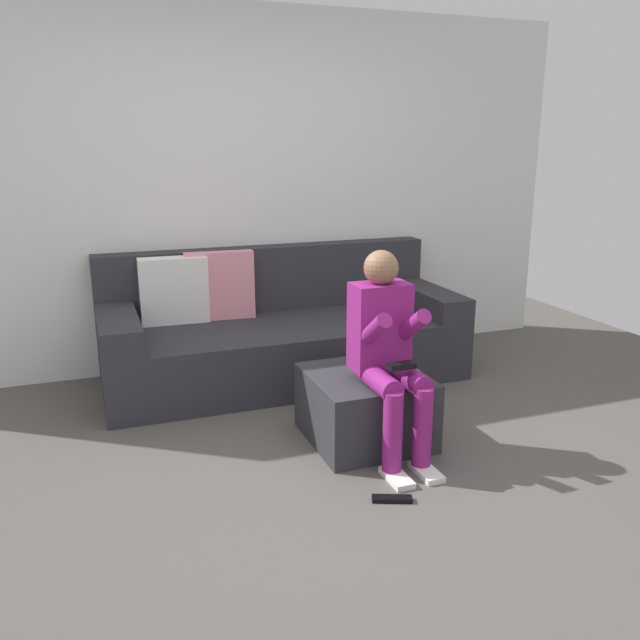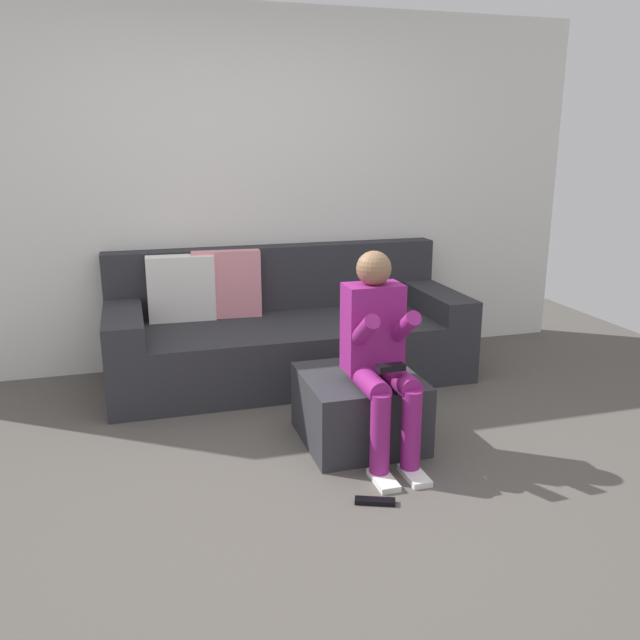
{
  "view_description": "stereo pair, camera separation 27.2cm",
  "coord_description": "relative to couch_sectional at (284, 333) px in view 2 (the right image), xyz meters",
  "views": [
    {
      "loc": [
        -1.04,
        -2.64,
        1.63
      ],
      "look_at": [
        0.32,
        1.02,
        0.56
      ],
      "focal_mm": 36.97,
      "sensor_mm": 36.0,
      "label": 1
    },
    {
      "loc": [
        -0.78,
        -2.73,
        1.63
      ],
      "look_at": [
        0.32,
        1.02,
        0.56
      ],
      "focal_mm": 36.97,
      "sensor_mm": 36.0,
      "label": 2
    }
  ],
  "objects": [
    {
      "name": "person_seated",
      "position": [
        0.19,
        -1.35,
        0.29
      ],
      "size": [
        0.3,
        0.61,
        1.09
      ],
      "color": "#8C1E72",
      "rests_on": "ground_plane"
    },
    {
      "name": "wall_back",
      "position": [
        -0.23,
        0.47,
        0.96
      ],
      "size": [
        5.31,
        0.1,
        2.54
      ],
      "primitive_type": "cube",
      "color": "silver",
      "rests_on": "ground_plane"
    },
    {
      "name": "ottoman",
      "position": [
        0.15,
        -1.17,
        -0.12
      ],
      "size": [
        0.62,
        0.64,
        0.39
      ],
      "primitive_type": "cube",
      "color": "#2D2D33",
      "rests_on": "ground_plane"
    },
    {
      "name": "ground_plane",
      "position": [
        -0.23,
        -1.64,
        -0.31
      ],
      "size": [
        6.9,
        6.9,
        0.0
      ],
      "primitive_type": "plane",
      "color": "#544F49"
    },
    {
      "name": "couch_sectional",
      "position": [
        0.0,
        0.0,
        0.0
      ],
      "size": [
        2.46,
        0.97,
        0.89
      ],
      "color": "#2D2D33",
      "rests_on": "ground_plane"
    },
    {
      "name": "remote_near_ottoman",
      "position": [
        0.0,
        -1.82,
        -0.3
      ],
      "size": [
        0.19,
        0.12,
        0.02
      ],
      "primitive_type": "cube",
      "rotation": [
        0.0,
        0.0,
        -0.38
      ],
      "color": "black",
      "rests_on": "ground_plane"
    }
  ]
}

